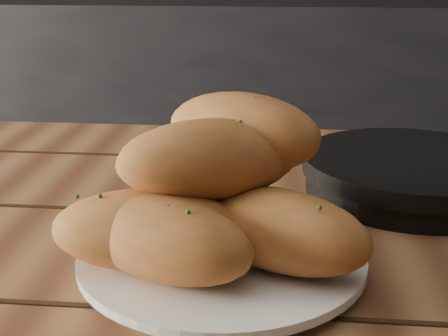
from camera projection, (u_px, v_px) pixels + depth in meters
counter at (66, 139)px, 2.05m from camera, size 2.80×0.60×0.90m
plate at (222, 260)px, 0.56m from camera, size 0.26×0.26×0.02m
bread_rolls at (211, 197)px, 0.53m from camera, size 0.28×0.26×0.14m
skillet at (414, 174)px, 0.74m from camera, size 0.39×0.26×0.05m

